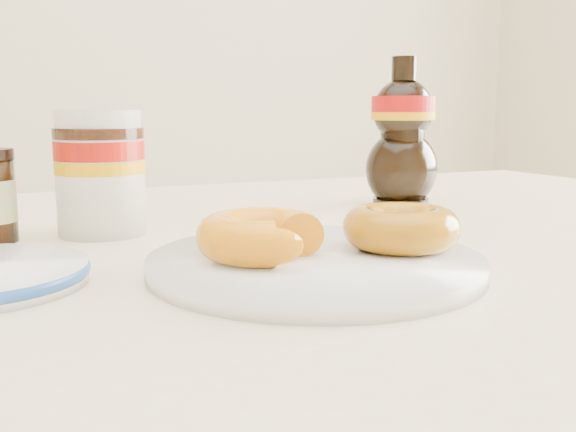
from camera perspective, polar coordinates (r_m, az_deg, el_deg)
name	(u,v)px	position (r m, az deg, el deg)	size (l,w,h in m)	color
dining_table	(278,317)	(0.65, -0.93, -8.97)	(1.40, 0.90, 0.75)	#FFF2C2
plate	(315,262)	(0.49, 2.42, -4.15)	(0.25, 0.25, 0.01)	white
donut_bitten	(261,236)	(0.47, -2.45, -1.76)	(0.10, 0.10, 0.03)	orange
donut_whole	(401,227)	(0.52, 10.01, -1.01)	(0.09, 0.09, 0.03)	#9A5E09
nutella_jar	(100,168)	(0.65, -16.35, 4.12)	(0.09, 0.09, 0.12)	white
syrup_bottle	(403,132)	(0.84, 10.15, 7.40)	(0.10, 0.08, 0.19)	black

